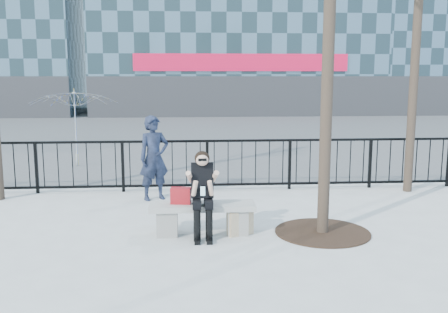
{
  "coord_description": "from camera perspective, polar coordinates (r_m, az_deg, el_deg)",
  "views": [
    {
      "loc": [
        -0.22,
        -7.57,
        2.48
      ],
      "look_at": [
        0.4,
        0.8,
        1.1
      ],
      "focal_mm": 40.0,
      "sensor_mm": 36.0,
      "label": 1
    }
  ],
  "objects": [
    {
      "name": "ground",
      "position": [
        7.97,
        -2.47,
        -8.8
      ],
      "size": [
        120.0,
        120.0,
        0.0
      ],
      "primitive_type": "plane",
      "color": "#A6A5A1",
      "rests_on": "ground"
    },
    {
      "name": "street_surface",
      "position": [
        22.71,
        -3.65,
        3.04
      ],
      "size": [
        60.0,
        23.0,
        0.01
      ],
      "primitive_type": "cube",
      "color": "#474747",
      "rests_on": "ground"
    },
    {
      "name": "railing",
      "position": [
        10.75,
        -2.99,
        -1.01
      ],
      "size": [
        14.0,
        0.06,
        1.1
      ],
      "color": "black",
      "rests_on": "ground"
    },
    {
      "name": "tree_grate",
      "position": [
        8.15,
        11.18,
        -8.48
      ],
      "size": [
        1.5,
        1.5,
        0.02
      ],
      "primitive_type": "cylinder",
      "color": "black",
      "rests_on": "ground"
    },
    {
      "name": "bench_main",
      "position": [
        7.88,
        -2.49,
        -6.72
      ],
      "size": [
        1.65,
        0.46,
        0.49
      ],
      "color": "slate",
      "rests_on": "ground"
    },
    {
      "name": "seated_woman",
      "position": [
        7.63,
        -2.47,
        -4.39
      ],
      "size": [
        0.5,
        0.64,
        1.34
      ],
      "color": "black",
      "rests_on": "ground"
    },
    {
      "name": "handbag",
      "position": [
        7.82,
        -4.96,
        -4.48
      ],
      "size": [
        0.33,
        0.19,
        0.26
      ],
      "primitive_type": "cube",
      "rotation": [
        0.0,
        0.0,
        -0.15
      ],
      "color": "maroon",
      "rests_on": "bench_main"
    },
    {
      "name": "shopping_bag",
      "position": [
        7.86,
        1.87,
        -7.59
      ],
      "size": [
        0.43,
        0.3,
        0.38
      ],
      "primitive_type": "cube",
      "rotation": [
        0.0,
        0.0,
        0.43
      ],
      "color": "beige",
      "rests_on": "ground"
    },
    {
      "name": "standing_man",
      "position": [
        10.01,
        -8.0,
        -0.17
      ],
      "size": [
        0.73,
        0.63,
        1.69
      ],
      "primitive_type": "imported",
      "rotation": [
        0.0,
        0.0,
        0.43
      ],
      "color": "black",
      "rests_on": "ground"
    },
    {
      "name": "vendor_umbrella",
      "position": [
        14.07,
        -16.67,
        3.16
      ],
      "size": [
        2.69,
        2.73,
        2.13
      ],
      "primitive_type": "imported",
      "rotation": [
        0.0,
        0.0,
        -0.17
      ],
      "color": "gold",
      "rests_on": "ground"
    }
  ]
}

